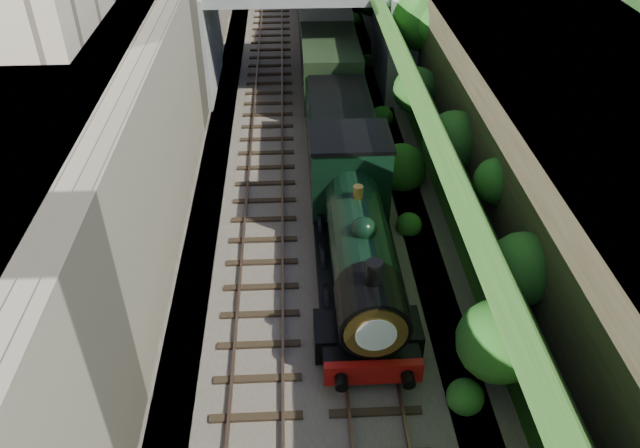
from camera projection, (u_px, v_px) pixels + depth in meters
The scene contains 12 objects.
trackbed at pixel (308, 118), 31.33m from camera, with size 10.00×90.00×0.20m, color #473F38.
retaining_wall at pixel (189, 55), 29.11m from camera, with size 1.00×90.00×7.00m, color #756B56.
street_plateau_left at pixel (114, 56), 28.97m from camera, with size 6.00×90.00×7.00m, color #262628.
street_plateau_right at pixel (504, 56), 29.95m from camera, with size 8.00×90.00×6.25m, color #262628.
embankment_slope at pixel (412, 70), 29.67m from camera, with size 4.54×90.78×6.36m.
track_left at pixel (268, 116), 31.16m from camera, with size 2.50×90.00×0.20m.
track_right at pixel (332, 115), 31.29m from camera, with size 2.50×90.00×0.20m.
road_bridge at pixel (322, 13), 32.27m from camera, with size 16.00×6.40×7.25m.
tree at pixel (427, 15), 30.19m from camera, with size 3.60×3.80×6.60m.
locomotive at pixel (357, 236), 20.38m from camera, with size 3.10×10.22×3.83m.
tender at pixel (340, 137), 26.50m from camera, with size 2.70×6.00×3.05m.
coach_front at pixel (323, 29), 36.44m from camera, with size 2.90×18.00×3.70m.
Camera 1 is at (-0.83, -8.50, 14.15)m, focal length 35.00 mm.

